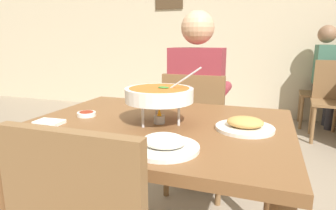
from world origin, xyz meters
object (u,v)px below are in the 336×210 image
dining_table_main (157,146)px  rice_plate (164,144)px  chair_diner_main (196,128)px  sauce_dish (87,114)px  chair_bg_window (333,95)px  diner_main (198,95)px  appetizer_plate (245,125)px  chair_bg_left (327,89)px  patron_bg_left (326,71)px  curry_bowl (159,95)px

dining_table_main → rice_plate: size_ratio=4.86×
chair_diner_main → sauce_dish: (-0.37, -0.76, 0.25)m
chair_bg_window → diner_main: bearing=-124.6°
dining_table_main → diner_main: (0.00, 0.78, 0.10)m
dining_table_main → appetizer_plate: appetizer_plate is taller
chair_bg_left → patron_bg_left: size_ratio=0.69×
rice_plate → chair_bg_left: bearing=72.3°
dining_table_main → diner_main: bearing=90.0°
chair_bg_window → curry_bowl: bearing=-114.9°
curry_bowl → chair_bg_left: curry_bowl is taller
chair_diner_main → sauce_dish: bearing=-116.0°
patron_bg_left → rice_plate: bearing=-107.2°
dining_table_main → chair_bg_left: 3.19m
dining_table_main → appetizer_plate: bearing=2.9°
curry_bowl → rice_plate: size_ratio=1.39×
chair_diner_main → chair_bg_window: same height
chair_diner_main → appetizer_plate: 0.86m
chair_bg_left → rice_plate: bearing=-107.7°
chair_bg_left → chair_bg_window: bearing=-91.9°
appetizer_plate → diner_main: bearing=116.7°
curry_bowl → chair_bg_window: curry_bowl is taller
appetizer_plate → sauce_dish: appetizer_plate is taller
rice_plate → patron_bg_left: (1.01, 3.27, -0.03)m
appetizer_plate → sauce_dish: 0.75m
patron_bg_left → appetizer_plate: bearing=-104.7°
rice_plate → sauce_dish: rice_plate is taller
chair_bg_left → patron_bg_left: (-0.03, 0.01, 0.24)m
diner_main → sauce_dish: diner_main is taller
dining_table_main → chair_diner_main: 0.76m
dining_table_main → chair_diner_main: bearing=90.0°
dining_table_main → appetizer_plate: 0.41m
rice_plate → dining_table_main: bearing=115.6°
sauce_dish → chair_bg_left: bearing=62.3°
diner_main → chair_bg_left: (1.19, 2.18, -0.24)m
chair_bg_left → appetizer_plate: bearing=-105.3°
sauce_dish → appetizer_plate: bearing=2.0°
diner_main → appetizer_plate: bearing=-63.3°
dining_table_main → patron_bg_left: 3.18m
curry_bowl → chair_bg_window: 2.77m
chair_diner_main → appetizer_plate: (0.38, -0.73, 0.26)m
curry_bowl → appetizer_plate: size_ratio=1.39×
appetizer_plate → patron_bg_left: 3.05m
diner_main → appetizer_plate: diner_main is taller
curry_bowl → sauce_dish: (-0.38, 0.00, -0.12)m
dining_table_main → rice_plate: (0.14, -0.30, 0.13)m
chair_diner_main → patron_bg_left: bearing=62.4°
chair_bg_window → dining_table_main: bearing=-115.3°
chair_bg_window → chair_bg_left: bearing=88.1°
chair_diner_main → patron_bg_left: patron_bg_left is taller
patron_bg_left → chair_bg_window: bearing=-88.2°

